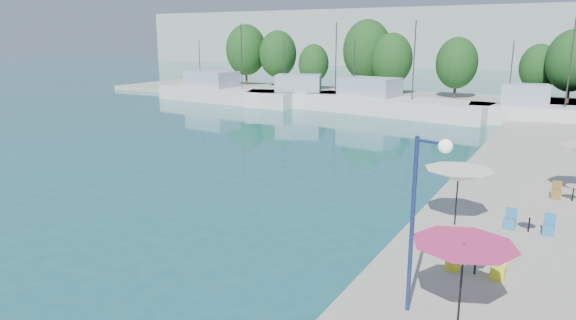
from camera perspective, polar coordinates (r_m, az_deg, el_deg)
The scene contains 20 objects.
quay_far at distance 69.14m, azimuth 12.97°, elevation 6.66°, with size 90.00×16.00×0.60m, color #A19E91.
hill_west at distance 164.20m, azimuth 15.23°, elevation 12.99°, with size 180.00×40.00×16.00m, color #92A093.
trawler_01 at distance 67.13m, azimuth -6.82°, elevation 7.37°, with size 21.25×7.52×10.20m.
trawler_02 at distance 61.60m, azimuth 3.19°, elevation 6.90°, with size 17.93×10.65×10.20m.
trawler_03 at distance 56.64m, azimuth 11.20°, elevation 6.09°, with size 20.75×8.16×10.20m.
trawler_04 at distance 54.07m, azimuth 26.47°, elevation 4.60°, with size 14.27×5.24×10.20m.
tree_01 at distance 84.27m, azimuth -4.69°, elevation 12.09°, with size 6.46×6.46×9.56m.
tree_02 at distance 81.44m, azimuth -1.13°, elevation 11.68°, with size 5.80×5.80×8.59m.
tree_03 at distance 76.31m, azimuth 2.86°, elevation 10.67°, with size 4.44×4.44×6.57m.
tree_04 at distance 73.67m, azimuth 8.78°, elevation 11.96°, with size 6.73×6.73×9.97m.
tree_05 at distance 70.74m, azimuth 11.45°, elevation 10.93°, with size 5.48×5.48×8.12m.
tree_06 at distance 68.50m, azimuth 18.24°, elevation 10.20°, with size 5.12×5.12×7.58m.
tree_07 at distance 70.89m, azimuth 26.09°, elevation 9.22°, with size 4.57×4.57×6.76m.
tree_08 at distance 68.39m, azimuth 29.03°, elevation 9.62°, with size 5.71×5.71×8.46m.
umbrella_pink at distance 14.46m, azimuth 18.93°, elevation -9.74°, with size 2.78×2.78×2.24m.
umbrella_white at distance 21.70m, azimuth 18.41°, elevation -1.62°, with size 2.73×2.73×2.36m.
cafe_table_01 at distance 18.02m, azimuth 20.06°, elevation -10.99°, with size 1.82×0.70×0.76m.
cafe_table_02 at distance 22.51m, azimuth 25.21°, elevation -6.56°, with size 1.82×0.70×0.76m.
cafe_table_03 at distance 27.58m, azimuth 29.08°, elevation -3.44°, with size 1.82×0.70×0.76m.
street_lamp at distance 13.97m, azimuth 14.96°, elevation -3.70°, with size 1.01×0.45×5.03m.
Camera 1 is at (11.52, 1.13, 8.10)m, focal length 32.00 mm.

